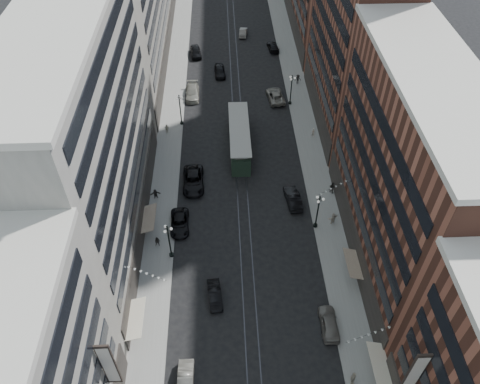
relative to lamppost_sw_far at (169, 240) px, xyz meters
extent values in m
plane|color=black|center=(9.20, 32.00, -3.10)|extent=(220.00, 220.00, 0.00)
cube|color=gray|center=(-1.80, 42.00, -3.02)|extent=(4.00, 180.00, 0.15)
cube|color=gray|center=(20.20, 42.00, -3.02)|extent=(4.00, 180.00, 0.15)
cube|color=#2D2D33|center=(8.50, 42.00, -3.09)|extent=(0.12, 180.00, 0.02)
cube|color=#2D2D33|center=(9.90, 42.00, -3.09)|extent=(0.12, 180.00, 0.02)
cube|color=gray|center=(-7.80, 5.00, 10.90)|extent=(8.00, 36.00, 28.00)
cube|color=brown|center=(26.20, 0.00, 8.90)|extent=(8.00, 30.00, 24.00)
cylinder|color=black|center=(0.00, 0.00, -2.80)|extent=(0.56, 0.56, 0.30)
cylinder|color=black|center=(0.00, 0.00, -0.35)|extent=(0.18, 0.18, 5.20)
sphere|color=black|center=(0.00, 0.00, 2.45)|extent=(0.24, 0.24, 0.24)
sphere|color=white|center=(0.45, 0.00, 2.05)|extent=(0.36, 0.36, 0.36)
sphere|color=white|center=(-0.22, 0.39, 2.05)|extent=(0.36, 0.36, 0.36)
sphere|color=white|center=(-0.22, -0.39, 2.05)|extent=(0.36, 0.36, 0.36)
cylinder|color=black|center=(0.00, 27.00, -2.80)|extent=(0.56, 0.56, 0.30)
cylinder|color=black|center=(0.00, 27.00, -0.35)|extent=(0.18, 0.18, 5.20)
sphere|color=black|center=(0.00, 27.00, 2.45)|extent=(0.24, 0.24, 0.24)
sphere|color=white|center=(0.45, 27.00, 2.05)|extent=(0.36, 0.36, 0.36)
sphere|color=white|center=(-0.22, 27.39, 2.05)|extent=(0.36, 0.36, 0.36)
sphere|color=white|center=(-0.22, 26.61, 2.05)|extent=(0.36, 0.36, 0.36)
cylinder|color=black|center=(18.40, 4.00, -2.80)|extent=(0.56, 0.56, 0.30)
cylinder|color=black|center=(18.40, 4.00, -0.35)|extent=(0.18, 0.18, 5.20)
sphere|color=black|center=(18.40, 4.00, 2.45)|extent=(0.24, 0.24, 0.24)
sphere|color=white|center=(18.85, 4.00, 2.05)|extent=(0.36, 0.36, 0.36)
sphere|color=white|center=(18.18, 4.39, 2.05)|extent=(0.36, 0.36, 0.36)
sphere|color=white|center=(18.18, 3.61, 2.05)|extent=(0.36, 0.36, 0.36)
cylinder|color=black|center=(18.40, 32.00, -2.80)|extent=(0.56, 0.56, 0.30)
cylinder|color=black|center=(18.40, 32.00, -0.35)|extent=(0.18, 0.18, 5.20)
sphere|color=black|center=(18.40, 32.00, 2.45)|extent=(0.24, 0.24, 0.24)
sphere|color=white|center=(18.85, 32.00, 2.05)|extent=(0.36, 0.36, 0.36)
sphere|color=white|center=(18.18, 32.39, 2.05)|extent=(0.36, 0.36, 0.36)
sphere|color=white|center=(18.18, 31.61, 2.05)|extent=(0.36, 0.36, 0.36)
cube|color=#223627|center=(9.20, 20.65, -1.64)|extent=(2.79, 13.40, 2.90)
cube|color=gray|center=(9.20, 20.65, 0.14)|extent=(1.79, 12.29, 0.67)
cube|color=gray|center=(9.20, 20.65, 0.59)|extent=(3.02, 13.63, 0.17)
cylinder|color=black|center=(9.20, 15.62, -2.71)|extent=(2.57, 0.78, 0.78)
cylinder|color=black|center=(9.20, 25.67, -2.71)|extent=(2.57, 0.78, 0.78)
imported|color=slate|center=(2.40, -15.98, -2.38)|extent=(1.57, 4.38, 1.44)
imported|color=black|center=(0.80, 4.79, -2.39)|extent=(2.54, 5.18, 1.42)
imported|color=#67635B|center=(17.60, -10.32, -2.31)|extent=(1.86, 4.60, 1.57)
imported|color=black|center=(5.31, -6.25, -2.41)|extent=(1.93, 4.33, 1.38)
imported|color=black|center=(-1.78, 1.63, -2.20)|extent=(0.76, 0.47, 1.49)
imported|color=beige|center=(18.82, -16.52, -2.00)|extent=(0.87, 1.22, 1.89)
imported|color=black|center=(2.36, 12.58, -2.23)|extent=(3.07, 6.33, 1.74)
imported|color=gray|center=(1.54, 35.17, -2.27)|extent=(2.44, 5.76, 1.66)
imported|color=black|center=(1.74, 49.64, -2.27)|extent=(2.55, 5.06, 1.65)
imported|color=black|center=(16.00, 8.56, -2.29)|extent=(2.28, 5.07, 1.62)
imported|color=gray|center=(16.00, 33.56, -2.31)|extent=(3.32, 5.95, 1.57)
imported|color=black|center=(17.23, 51.35, -2.41)|extent=(2.42, 4.92, 1.38)
imported|color=black|center=(6.43, 42.18, -2.29)|extent=(2.21, 4.86, 1.62)
imported|color=slate|center=(11.51, 57.88, -2.39)|extent=(2.01, 4.42, 1.41)
imported|color=black|center=(-2.76, 10.09, -2.18)|extent=(1.47, 0.68, 1.52)
imported|color=#BFB99E|center=(-2.20, 24.71, -2.16)|extent=(0.97, 0.53, 1.58)
imported|color=black|center=(21.63, 10.22, -2.07)|extent=(0.92, 0.94, 1.75)
imported|color=beige|center=(20.92, 22.76, -2.17)|extent=(0.64, 0.51, 1.55)
imported|color=black|center=(20.53, 38.38, -2.06)|extent=(1.15, 0.48, 1.78)
imported|color=#B3A795|center=(20.74, 4.51, -2.12)|extent=(1.59, 1.02, 1.66)
camera|label=1|loc=(6.94, -35.56, 43.16)|focal=35.00mm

